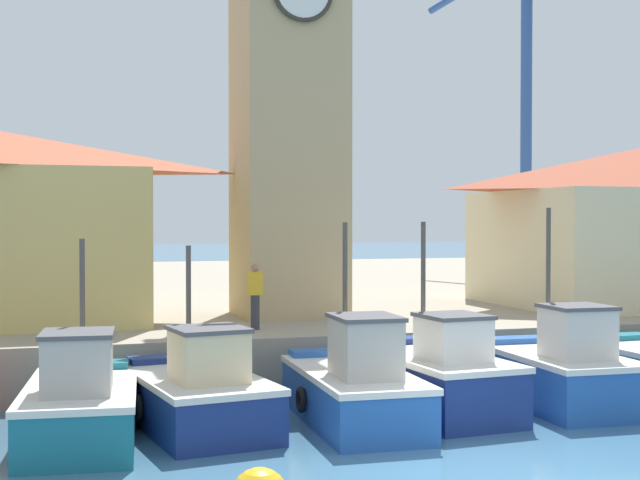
{
  "coord_description": "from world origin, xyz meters",
  "views": [
    {
      "loc": [
        -6.75,
        -12.44,
        3.96
      ],
      "look_at": [
        -0.12,
        9.12,
        3.5
      ],
      "focal_mm": 50.0,
      "sensor_mm": 36.0,
      "label": 1
    }
  ],
  "objects": [
    {
      "name": "fishing_boat_left_outer",
      "position": [
        -6.19,
        4.01,
        0.69
      ],
      "size": [
        2.39,
        4.48,
        3.65
      ],
      "color": "#196B7F",
      "rests_on": "ground"
    },
    {
      "name": "clock_tower",
      "position": [
        -0.25,
        11.75,
        8.32
      ],
      "size": [
        3.33,
        3.33,
        14.77
      ],
      "color": "tan",
      "rests_on": "quay_wharf"
    },
    {
      "name": "fishing_boat_left_inner",
      "position": [
        -4.02,
        4.42,
        0.68
      ],
      "size": [
        2.69,
        4.49,
        3.5
      ],
      "color": "navy",
      "rests_on": "ground"
    },
    {
      "name": "fishing_boat_mid_left",
      "position": [
        -1.01,
        3.95,
        0.72
      ],
      "size": [
        2.11,
        4.7,
        3.95
      ],
      "color": "#2356A8",
      "rests_on": "ground"
    },
    {
      "name": "ground_plane",
      "position": [
        0.0,
        0.0,
        0.0
      ],
      "size": [
        300.0,
        300.0,
        0.0
      ],
      "primitive_type": "plane",
      "color": "teal"
    },
    {
      "name": "dock_worker_near_tower",
      "position": [
        -1.87,
        8.85,
        2.16
      ],
      "size": [
        0.34,
        0.22,
        1.62
      ],
      "color": "#33333D",
      "rests_on": "quay_wharf"
    },
    {
      "name": "fishing_boat_center",
      "position": [
        0.94,
        4.4,
        0.75
      ],
      "size": [
        2.3,
        4.4,
        3.96
      ],
      "color": "navy",
      "rests_on": "ground"
    },
    {
      "name": "port_crane_far",
      "position": [
        15.78,
        26.59,
        7.58
      ],
      "size": [
        3.77,
        7.63,
        16.4
      ],
      "color": "navy",
      "rests_on": "quay_wharf"
    },
    {
      "name": "fishing_boat_mid_right",
      "position": [
        3.75,
        4.18,
        0.76
      ],
      "size": [
        2.24,
        4.16,
        4.27
      ],
      "color": "#2356A8",
      "rests_on": "ground"
    },
    {
      "name": "quay_wharf",
      "position": [
        0.0,
        27.12,
        0.66
      ],
      "size": [
        120.0,
        40.0,
        1.32
      ],
      "primitive_type": "cube",
      "color": "#9E937F",
      "rests_on": "ground"
    }
  ]
}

